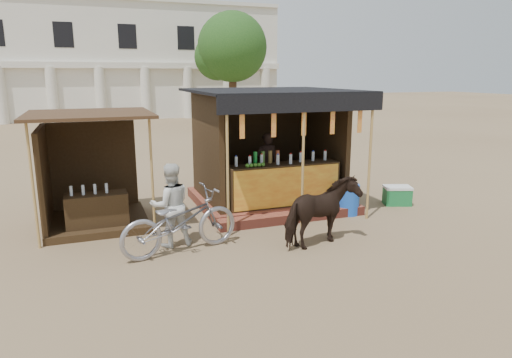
% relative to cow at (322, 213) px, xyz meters
% --- Properties ---
extents(ground, '(120.00, 120.00, 0.00)m').
position_rel_cow_xyz_m(ground, '(-0.87, -0.46, -0.64)').
color(ground, '#846B4C').
rests_on(ground, ground).
extents(main_stall, '(3.60, 3.61, 2.78)m').
position_rel_cow_xyz_m(main_stall, '(0.13, 2.89, 0.38)').
color(main_stall, brown).
rests_on(main_stall, ground).
extents(secondary_stall, '(2.40, 2.40, 2.38)m').
position_rel_cow_xyz_m(secondary_stall, '(-4.04, 2.77, 0.21)').
color(secondary_stall, '#332312').
rests_on(secondary_stall, ground).
extents(cow, '(1.65, 1.12, 1.28)m').
position_rel_cow_xyz_m(cow, '(0.00, 0.00, 0.00)').
color(cow, black).
rests_on(cow, ground).
extents(motorbike, '(2.31, 1.21, 1.15)m').
position_rel_cow_xyz_m(motorbike, '(-2.51, 0.59, -0.06)').
color(motorbike, '#95949C').
rests_on(motorbike, ground).
extents(bystander, '(0.78, 0.62, 1.56)m').
position_rel_cow_xyz_m(bystander, '(-2.60, 0.98, 0.14)').
color(bystander, silver).
rests_on(bystander, ground).
extents(blue_barrel, '(0.54, 0.54, 0.70)m').
position_rel_cow_xyz_m(blue_barrel, '(1.51, 1.54, -0.29)').
color(blue_barrel, blue).
rests_on(blue_barrel, ground).
extents(red_crate, '(0.48, 0.49, 0.27)m').
position_rel_cow_xyz_m(red_crate, '(0.83, 1.54, -0.51)').
color(red_crate, maroon).
rests_on(red_crate, ground).
extents(cooler, '(0.75, 0.63, 0.46)m').
position_rel_cow_xyz_m(cooler, '(3.06, 1.79, -0.41)').
color(cooler, '#197438').
rests_on(cooler, ground).
extents(background_building, '(26.00, 7.45, 8.18)m').
position_rel_cow_xyz_m(background_building, '(-2.87, 29.48, 3.34)').
color(background_building, silver).
rests_on(background_building, ground).
extents(tree, '(4.50, 4.40, 7.00)m').
position_rel_cow_xyz_m(tree, '(4.94, 21.68, 3.99)').
color(tree, '#382314').
rests_on(tree, ground).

